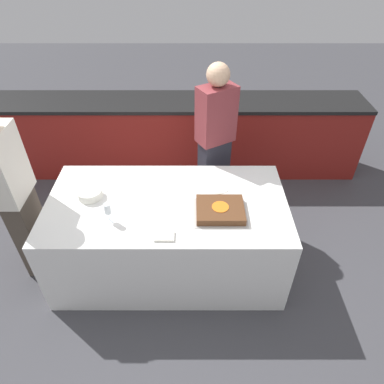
% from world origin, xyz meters
% --- Properties ---
extents(ground_plane, '(14.00, 14.00, 0.00)m').
position_xyz_m(ground_plane, '(0.00, 0.00, 0.00)').
color(ground_plane, '#424247').
extents(back_counter, '(4.40, 0.58, 0.92)m').
position_xyz_m(back_counter, '(0.00, 1.58, 0.46)').
color(back_counter, maroon).
rests_on(back_counter, ground_plane).
extents(dining_table, '(1.95, 1.00, 0.77)m').
position_xyz_m(dining_table, '(0.00, 0.00, 0.38)').
color(dining_table, white).
rests_on(dining_table, ground_plane).
extents(cake, '(0.41, 0.34, 0.06)m').
position_xyz_m(cake, '(0.42, -0.13, 0.80)').
color(cake, '#B7B2AD').
rests_on(cake, dining_table).
extents(plate_stack, '(0.20, 0.20, 0.07)m').
position_xyz_m(plate_stack, '(-0.62, 0.06, 0.80)').
color(plate_stack, white).
rests_on(plate_stack, dining_table).
extents(wine_glass, '(0.07, 0.07, 0.17)m').
position_xyz_m(wine_glass, '(-0.42, -0.22, 0.88)').
color(wine_glass, white).
rests_on(wine_glass, dining_table).
extents(side_plate_near_cake, '(0.20, 0.20, 0.00)m').
position_xyz_m(side_plate_near_cake, '(0.43, 0.20, 0.77)').
color(side_plate_near_cake, white).
rests_on(side_plate_near_cake, dining_table).
extents(utensil_pile, '(0.14, 0.10, 0.02)m').
position_xyz_m(utensil_pile, '(0.01, -0.39, 0.78)').
color(utensil_pile, white).
rests_on(utensil_pile, dining_table).
extents(person_cutting_cake, '(0.39, 0.34, 1.64)m').
position_xyz_m(person_cutting_cake, '(0.42, 0.72, 0.86)').
color(person_cutting_cake, '#282833').
rests_on(person_cutting_cake, ground_plane).
extents(person_seated_left, '(0.21, 0.37, 1.62)m').
position_xyz_m(person_seated_left, '(-1.20, 0.00, 0.85)').
color(person_seated_left, '#4C4238').
rests_on(person_seated_left, ground_plane).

